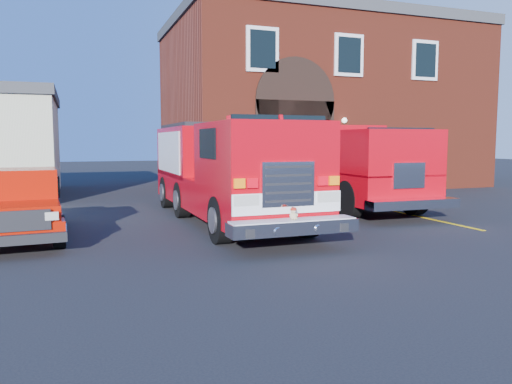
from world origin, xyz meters
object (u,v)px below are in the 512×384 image
object	(u,v)px
fire_engine	(225,169)
pickup_truck	(19,205)
secondary_truck	(337,162)
fire_station	(316,105)

from	to	relation	value
fire_engine	pickup_truck	xyz separation A→B (m)	(-5.35, -0.84, -0.71)
pickup_truck	secondary_truck	world-z (taller)	secondary_truck
pickup_truck	fire_engine	bearing A→B (deg)	8.96
fire_station	fire_engine	bearing A→B (deg)	-127.97
pickup_truck	fire_station	bearing A→B (deg)	39.99
fire_engine	pickup_truck	world-z (taller)	fire_engine
fire_station	secondary_truck	size ratio (longest dim) A/B	1.73
fire_station	pickup_truck	size ratio (longest dim) A/B	2.94
fire_engine	fire_station	bearing A→B (deg)	52.03
fire_engine	pickup_truck	distance (m)	5.46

